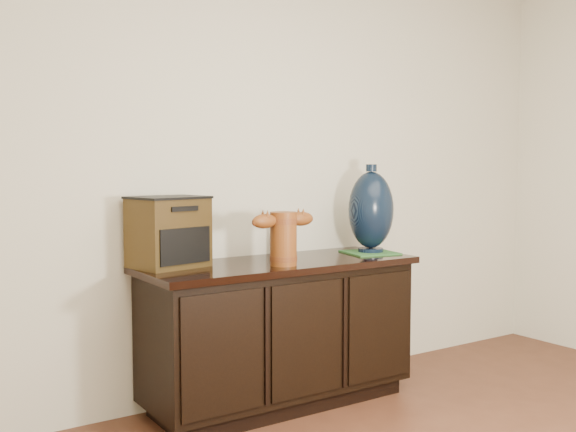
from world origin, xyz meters
TOP-DOWN VIEW (x-y plane):
  - sideboard at (0.00, 2.23)m, footprint 1.46×0.56m
  - terracotta_vessel at (-0.06, 2.09)m, footprint 0.37×0.15m
  - tv_radio at (-0.55, 2.36)m, footprint 0.39×0.34m
  - green_mat at (0.60, 2.21)m, footprint 0.31×0.31m
  - lamp_base at (0.60, 2.21)m, footprint 0.30×0.30m
  - spray_can at (0.12, 2.38)m, footprint 0.07×0.07m

SIDE VIEW (x-z plane):
  - sideboard at x=0.00m, z-range 0.01..0.76m
  - green_mat at x=0.60m, z-range 0.76..0.76m
  - spray_can at x=0.12m, z-range 0.75..0.95m
  - terracotta_vessel at x=-0.06m, z-range 0.77..1.04m
  - tv_radio at x=-0.55m, z-range 0.75..1.10m
  - lamp_base at x=0.60m, z-range 0.75..1.24m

